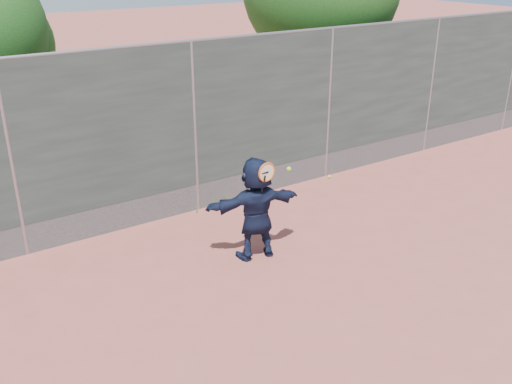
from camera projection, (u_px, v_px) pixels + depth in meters
ground at (321, 300)px, 7.71m from camera, size 80.00×80.00×0.00m
player at (256, 208)px, 8.51m from camera, size 1.55×0.73×1.60m
ball_ground at (329, 177)px, 11.78m from camera, size 0.07×0.07×0.07m
fence at (195, 125)px, 9.77m from camera, size 20.00×0.06×3.03m
swing_action at (269, 173)px, 8.17m from camera, size 0.65×0.18×0.51m
weed_clump at (215, 201)px, 10.40m from camera, size 0.68×0.07×0.30m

